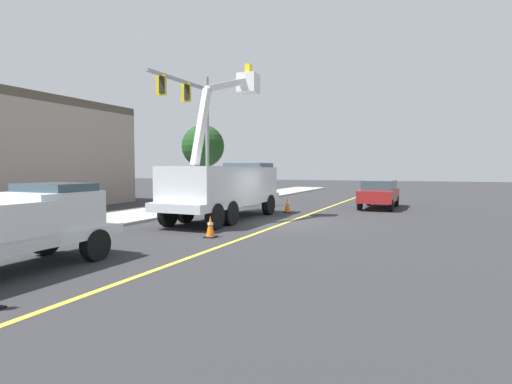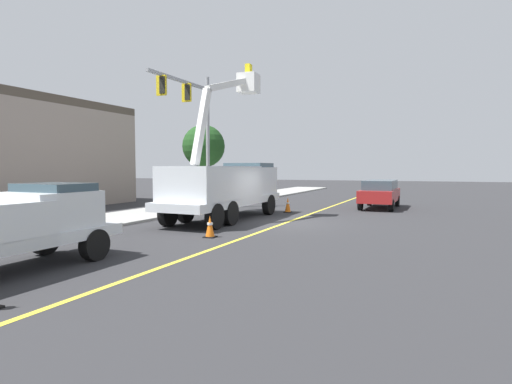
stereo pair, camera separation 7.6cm
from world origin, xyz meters
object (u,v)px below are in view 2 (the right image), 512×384
at_px(service_pickup_truck, 2,226).
at_px(passing_minivan, 380,192).
at_px(utility_bucket_truck, 226,185).
at_px(traffic_cone_mid_front, 210,227).
at_px(traffic_cone_mid_rear, 288,205).
at_px(traffic_signal_mast, 193,116).

xyz_separation_m(service_pickup_truck, passing_minivan, (18.99, -7.43, -0.15)).
distance_m(utility_bucket_truck, service_pickup_truck, 10.97).
distance_m(service_pickup_truck, traffic_cone_mid_front, 6.60).
bearing_deg(traffic_cone_mid_front, service_pickup_truck, 158.68).
height_order(utility_bucket_truck, service_pickup_truck, utility_bucket_truck).
distance_m(utility_bucket_truck, traffic_cone_mid_front, 5.20).
xyz_separation_m(traffic_cone_mid_rear, traffic_signal_mast, (-0.74, 5.36, 4.95)).
height_order(utility_bucket_truck, traffic_signal_mast, traffic_signal_mast).
distance_m(service_pickup_truck, passing_minivan, 20.39).
height_order(service_pickup_truck, passing_minivan, service_pickup_truck).
bearing_deg(service_pickup_truck, traffic_signal_mast, 10.15).
bearing_deg(passing_minivan, traffic_signal_mast, 115.98).
bearing_deg(traffic_signal_mast, traffic_cone_mid_rear, -82.18).
xyz_separation_m(utility_bucket_truck, service_pickup_truck, (-10.92, 0.86, -0.50)).
relative_size(passing_minivan, traffic_cone_mid_front, 6.34).
bearing_deg(utility_bucket_truck, service_pickup_truck, 175.51).
bearing_deg(traffic_signal_mast, traffic_cone_mid_front, -148.51).
bearing_deg(traffic_cone_mid_front, passing_minivan, -21.40).
xyz_separation_m(passing_minivan, traffic_cone_mid_rear, (-4.12, 4.61, -0.56)).
bearing_deg(service_pickup_truck, traffic_cone_mid_rear, -10.76).
bearing_deg(utility_bucket_truck, traffic_cone_mid_front, -162.39).
height_order(traffic_cone_mid_rear, traffic_signal_mast, traffic_signal_mast).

